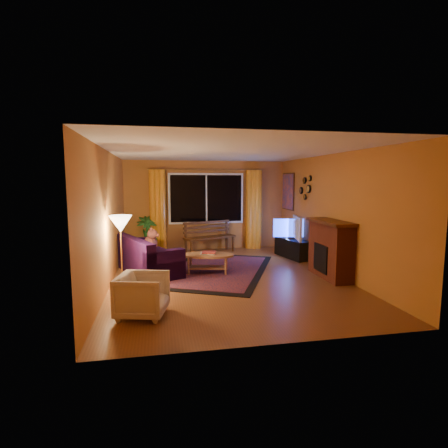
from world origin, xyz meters
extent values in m
cube|color=brown|center=(0.00, 0.00, -0.01)|extent=(4.50, 6.00, 0.02)
cube|color=white|center=(0.00, 0.00, 2.51)|extent=(4.50, 6.00, 0.02)
cube|color=#C07632|center=(0.00, 3.01, 1.25)|extent=(4.50, 0.02, 2.50)
cube|color=#C07632|center=(-2.26, 0.00, 1.25)|extent=(0.02, 6.00, 2.50)
cube|color=#C07632|center=(2.26, 0.00, 1.25)|extent=(0.02, 6.00, 2.50)
cube|color=black|center=(0.00, 2.94, 1.45)|extent=(2.00, 0.02, 1.30)
cylinder|color=#BF8C3F|center=(0.00, 2.90, 2.25)|extent=(3.20, 0.03, 0.03)
cylinder|color=orange|center=(-1.35, 2.88, 1.12)|extent=(0.36, 0.36, 2.24)
cylinder|color=orange|center=(1.35, 2.88, 1.12)|extent=(0.36, 0.36, 2.24)
cube|color=#422009|center=(0.02, 2.45, 0.21)|extent=(1.48, 0.91, 0.43)
imported|color=#235B1E|center=(-1.66, 2.75, 0.50)|extent=(0.63, 0.63, 0.99)
cube|color=black|center=(-1.58, 0.69, 0.38)|extent=(1.50, 2.06, 0.77)
imported|color=beige|center=(-1.59, -1.80, 0.34)|extent=(0.77, 0.80, 0.69)
cylinder|color=#BF8C3F|center=(-2.00, -0.44, 0.66)|extent=(0.29, 0.29, 1.32)
cube|color=maroon|center=(-0.13, 0.56, 0.01)|extent=(3.22, 3.81, 0.02)
cylinder|color=#B7774B|center=(-0.33, 0.39, 0.20)|extent=(1.33, 1.33, 0.41)
cube|color=black|center=(2.00, 1.48, 0.24)|extent=(0.61, 1.19, 0.47)
imported|color=black|center=(2.00, 1.48, 0.76)|extent=(0.34, 1.01, 0.58)
cube|color=maroon|center=(2.05, -0.40, 0.55)|extent=(0.40, 1.20, 1.10)
cube|color=#E5571E|center=(2.22, 2.45, 1.65)|extent=(0.04, 0.76, 0.96)
camera|label=1|loc=(-1.34, -6.77, 1.94)|focal=28.00mm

